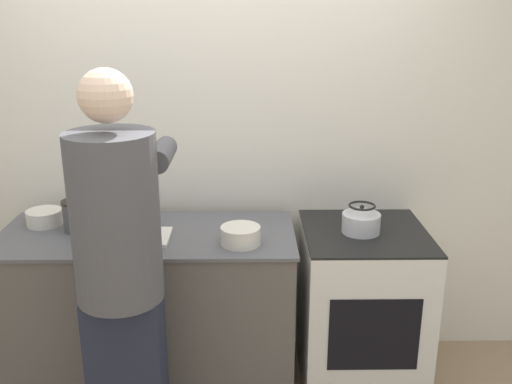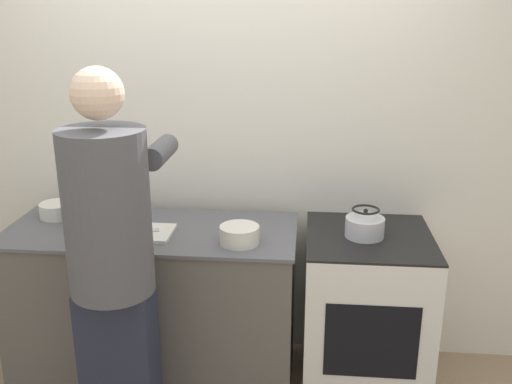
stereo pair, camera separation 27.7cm
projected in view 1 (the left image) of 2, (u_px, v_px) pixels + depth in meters
The scene contains 10 objects.
wall_back at pixel (218, 140), 3.21m from camera, with size 8.00×0.05×2.60m.
counter at pixel (152, 311), 3.07m from camera, with size 1.52×0.64×0.91m.
oven at pixel (361, 308), 3.10m from camera, with size 0.64×0.66×0.90m.
person at pixel (120, 268), 2.38m from camera, with size 0.41×0.64×1.80m.
cutting_board at pixel (131, 237), 2.85m from camera, with size 0.39×0.24×0.02m.
knife at pixel (130, 237), 2.82m from camera, with size 0.25×0.11×0.01m.
kettle at pixel (361, 221), 2.93m from camera, with size 0.20×0.20×0.15m.
bowl_prep at pixel (44, 217), 3.03m from camera, with size 0.19×0.19×0.08m.
bowl_mixing at pixel (241, 235), 2.78m from camera, with size 0.20×0.20×0.09m.
canister_jar at pixel (77, 215), 2.94m from camera, with size 0.15×0.15×0.16m.
Camera 1 is at (0.17, -2.42, 2.01)m, focal length 40.00 mm.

